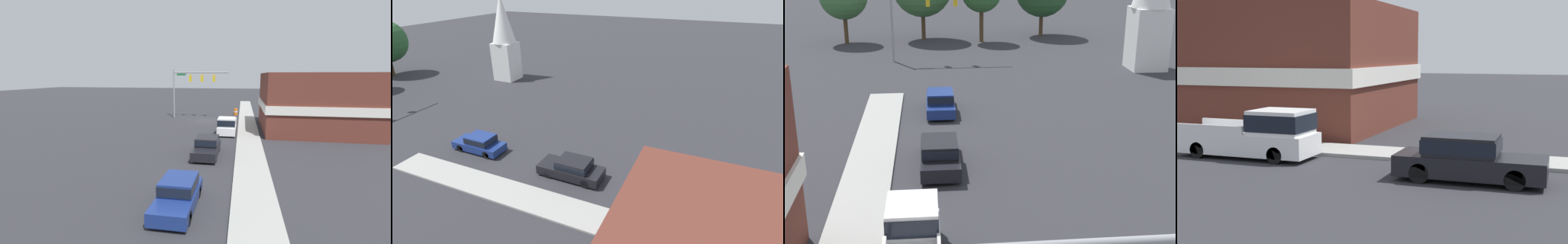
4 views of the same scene
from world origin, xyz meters
TOP-DOWN VIEW (x-y plane):
  - far_signal_assembly at (-3.05, 41.14)m, footprint 8.74×0.49m
  - car_lead at (-2.16, 16.67)m, footprint 1.91×4.87m
  - car_second_ahead at (-1.91, 25.59)m, footprint 1.81×4.47m
  - pickup_truck_parked at (-3.32, 8.15)m, footprint 1.96×5.68m

SIDE VIEW (x-z plane):
  - car_second_ahead at x=-1.91m, z-range 0.03..1.52m
  - car_lead at x=-2.16m, z-range 0.03..1.55m
  - pickup_truck_parked at x=-3.32m, z-range -0.02..1.96m
  - far_signal_assembly at x=-3.05m, z-range 1.60..8.47m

